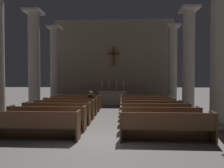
{
  "coord_description": "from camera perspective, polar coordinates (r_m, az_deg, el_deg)",
  "views": [
    {
      "loc": [
        0.71,
        -6.17,
        1.97
      ],
      "look_at": [
        0.0,
        8.04,
        1.6
      ],
      "focal_mm": 31.34,
      "sensor_mm": 36.0,
      "label": 1
    }
  ],
  "objects": [
    {
      "name": "ground_plane",
      "position": [
        6.52,
        -3.7,
        -16.11
      ],
      "size": [
        80.0,
        80.0,
        0.0
      ],
      "primitive_type": "plane",
      "color": "#66635E"
    },
    {
      "name": "pew_left_row_1",
      "position": [
        6.92,
        -21.76,
        -11.08
      ],
      "size": [
        2.92,
        0.5,
        0.95
      ],
      "color": "brown",
      "rests_on": "ground"
    },
    {
      "name": "pew_left_row_2",
      "position": [
        7.92,
        -18.36,
        -9.45
      ],
      "size": [
        2.92,
        0.5,
        0.95
      ],
      "color": "brown",
      "rests_on": "ground"
    },
    {
      "name": "pew_left_row_3",
      "position": [
        8.95,
        -15.76,
        -8.18
      ],
      "size": [
        2.92,
        0.5,
        0.95
      ],
      "color": "brown",
      "rests_on": "ground"
    },
    {
      "name": "pew_left_row_4",
      "position": [
        9.99,
        -13.7,
        -7.15
      ],
      "size": [
        2.92,
        0.5,
        0.95
      ],
      "color": "brown",
      "rests_on": "ground"
    },
    {
      "name": "pew_left_row_5",
      "position": [
        11.05,
        -12.05,
        -6.32
      ],
      "size": [
        2.92,
        0.5,
        0.95
      ],
      "color": "brown",
      "rests_on": "ground"
    },
    {
      "name": "pew_left_row_6",
      "position": [
        12.12,
        -10.69,
        -5.62
      ],
      "size": [
        2.92,
        0.5,
        0.95
      ],
      "color": "brown",
      "rests_on": "ground"
    },
    {
      "name": "pew_left_row_7",
      "position": [
        13.2,
        -9.55,
        -5.04
      ],
      "size": [
        2.92,
        0.5,
        0.95
      ],
      "color": "brown",
      "rests_on": "ground"
    },
    {
      "name": "pew_right_row_1",
      "position": [
        6.46,
        15.64,
        -11.91
      ],
      "size": [
        2.92,
        0.5,
        0.95
      ],
      "color": "brown",
      "rests_on": "ground"
    },
    {
      "name": "pew_right_row_2",
      "position": [
        7.53,
        13.74,
        -9.99
      ],
      "size": [
        2.92,
        0.5,
        0.95
      ],
      "color": "brown",
      "rests_on": "ground"
    },
    {
      "name": "pew_right_row_3",
      "position": [
        8.6,
        12.33,
        -8.54
      ],
      "size": [
        2.92,
        0.5,
        0.95
      ],
      "color": "brown",
      "rests_on": "ground"
    },
    {
      "name": "pew_right_row_4",
      "position": [
        9.69,
        11.24,
        -7.41
      ],
      "size": [
        2.92,
        0.5,
        0.95
      ],
      "color": "brown",
      "rests_on": "ground"
    },
    {
      "name": "pew_right_row_5",
      "position": [
        10.78,
        10.38,
        -6.51
      ],
      "size": [
        2.92,
        0.5,
        0.95
      ],
      "color": "brown",
      "rests_on": "ground"
    },
    {
      "name": "pew_right_row_6",
      "position": [
        11.87,
        9.67,
        -5.77
      ],
      "size": [
        2.92,
        0.5,
        0.95
      ],
      "color": "brown",
      "rests_on": "ground"
    },
    {
      "name": "pew_right_row_7",
      "position": [
        12.97,
        9.09,
        -5.15
      ],
      "size": [
        2.92,
        0.5,
        0.95
      ],
      "color": "brown",
      "rests_on": "ground"
    },
    {
      "name": "column_right_nearest",
      "position": [
        8.93,
        28.9,
        7.7
      ],
      "size": [
        1.02,
        1.02,
        6.1
      ],
      "color": "#9E998E",
      "rests_on": "ground"
    },
    {
      "name": "column_left_second",
      "position": [
        12.8,
        -21.76,
        5.83
      ],
      "size": [
        1.02,
        1.02,
        6.1
      ],
      "color": "#9E998E",
      "rests_on": "ground"
    },
    {
      "name": "column_right_second",
      "position": [
        12.28,
        21.42,
        6.03
      ],
      "size": [
        1.02,
        1.02,
        6.1
      ],
      "color": "#9E998E",
      "rests_on": "ground"
    },
    {
      "name": "column_left_third",
      "position": [
        16.16,
        -16.38,
        4.94
      ],
      "size": [
        1.02,
        1.02,
        6.1
      ],
      "color": "#9E998E",
      "rests_on": "ground"
    },
    {
      "name": "column_right_third",
      "position": [
        15.75,
        17.21,
        5.03
      ],
      "size": [
        1.02,
        1.02,
        6.1
      ],
      "color": "#9E998E",
      "rests_on": "ground"
    },
    {
      "name": "altar",
      "position": [
        15.41,
        0.21,
        -3.88
      ],
      "size": [
        2.2,
        0.9,
        1.01
      ],
      "color": "#BCB7AD",
      "rests_on": "ground"
    },
    {
      "name": "candlestick_outer_left",
      "position": [
        15.42,
        -2.95,
        -1.15
      ],
      "size": [
        0.16,
        0.16,
        0.78
      ],
      "color": "#B79338",
      "rests_on": "altar"
    },
    {
      "name": "candlestick_inner_left",
      "position": [
        15.38,
        -0.91,
        -1.15
      ],
      "size": [
        0.16,
        0.16,
        0.78
      ],
      "color": "#B79338",
      "rests_on": "altar"
    },
    {
      "name": "candlestick_inner_right",
      "position": [
        15.35,
        1.33,
        -1.16
      ],
      "size": [
        0.16,
        0.16,
        0.78
      ],
      "color": "#B79338",
      "rests_on": "altar"
    },
    {
      "name": "candlestick_outer_right",
      "position": [
        15.35,
        3.38,
        -1.16
      ],
      "size": [
        0.16,
        0.16,
        0.78
      ],
      "color": "#B79338",
      "rests_on": "altar"
    },
    {
      "name": "apse_with_cross",
      "position": [
        17.13,
        0.48,
        6.79
      ],
      "size": [
        10.28,
        0.44,
        7.11
      ],
      "color": "gray",
      "rests_on": "ground"
    },
    {
      "name": "lone_worshipper",
      "position": [
        10.83,
        -6.13,
        -5.31
      ],
      "size": [
        0.32,
        0.43,
        1.32
      ],
      "color": "#26262B",
      "rests_on": "ground"
    }
  ]
}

